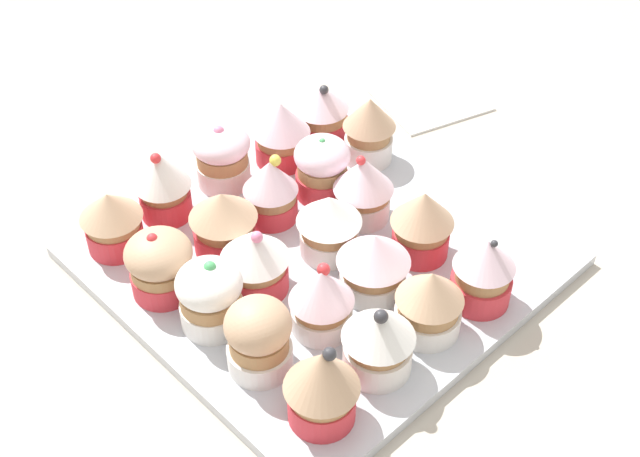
# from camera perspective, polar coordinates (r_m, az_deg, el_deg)

# --- Properties ---
(ground_plane) EXTENTS (1.80, 1.80, 0.03)m
(ground_plane) POSITION_cam_1_polar(r_m,az_deg,el_deg) (0.87, 0.00, -2.77)
(ground_plane) COLOR #B2A899
(baking_tray) EXTENTS (0.38, 0.38, 0.01)m
(baking_tray) POSITION_cam_1_polar(r_m,az_deg,el_deg) (0.85, 0.00, -1.78)
(baking_tray) COLOR silver
(baking_tray) RESTS_ON ground_plane
(cupcake_0) EXTENTS (0.06, 0.06, 0.08)m
(cupcake_0) POSITION_cam_1_polar(r_m,az_deg,el_deg) (0.69, 0.11, -10.14)
(cupcake_0) COLOR #D1333D
(cupcake_0) RESTS_ON baking_tray
(cupcake_1) EXTENTS (0.06, 0.06, 0.08)m
(cupcake_1) POSITION_cam_1_polar(r_m,az_deg,el_deg) (0.73, 3.85, -7.13)
(cupcake_1) COLOR white
(cupcake_1) RESTS_ON baking_tray
(cupcake_2) EXTENTS (0.06, 0.06, 0.07)m
(cupcake_2) POSITION_cam_1_polar(r_m,az_deg,el_deg) (0.76, 7.20, -4.71)
(cupcake_2) COLOR white
(cupcake_2) RESTS_ON baking_tray
(cupcake_3) EXTENTS (0.06, 0.06, 0.08)m
(cupcake_3) POSITION_cam_1_polar(r_m,az_deg,el_deg) (0.79, 10.63, -2.74)
(cupcake_3) COLOR #D1333D
(cupcake_3) RESTS_ON baking_tray
(cupcake_4) EXTENTS (0.06, 0.06, 0.07)m
(cupcake_4) POSITION_cam_1_polar(r_m,az_deg,el_deg) (0.73, -4.03, -7.07)
(cupcake_4) COLOR white
(cupcake_4) RESTS_ON baking_tray
(cupcake_5) EXTENTS (0.06, 0.06, 0.07)m
(cupcake_5) POSITION_cam_1_polar(r_m,az_deg,el_deg) (0.76, 0.10, -4.62)
(cupcake_5) COLOR white
(cupcake_5) RESTS_ON baking_tray
(cupcake_6) EXTENTS (0.07, 0.07, 0.07)m
(cupcake_6) POSITION_cam_1_polar(r_m,az_deg,el_deg) (0.79, 3.34, -2.29)
(cupcake_6) COLOR white
(cupcake_6) RESTS_ON baking_tray
(cupcake_7) EXTENTS (0.06, 0.06, 0.08)m
(cupcake_7) POSITION_cam_1_polar(r_m,az_deg,el_deg) (0.83, 6.69, 0.41)
(cupcake_7) COLOR #D1333D
(cupcake_7) RESTS_ON baking_tray
(cupcake_8) EXTENTS (0.06, 0.06, 0.07)m
(cupcake_8) POSITION_cam_1_polar(r_m,az_deg,el_deg) (0.77, -7.31, -4.25)
(cupcake_8) COLOR white
(cupcake_8) RESTS_ON baking_tray
(cupcake_9) EXTENTS (0.06, 0.06, 0.07)m
(cupcake_9) POSITION_cam_1_polar(r_m,az_deg,el_deg) (0.79, -4.28, -2.00)
(cupcake_9) COLOR #D1333D
(cupcake_9) RESTS_ON baking_tray
(cupcake_10) EXTENTS (0.06, 0.06, 0.07)m
(cupcake_10) POSITION_cam_1_polar(r_m,az_deg,el_deg) (0.83, 0.60, 0.35)
(cupcake_10) COLOR white
(cupcake_10) RESTS_ON baking_tray
(cupcake_11) EXTENTS (0.06, 0.06, 0.08)m
(cupcake_11) POSITION_cam_1_polar(r_m,az_deg,el_deg) (0.86, 2.86, 2.74)
(cupcake_11) COLOR white
(cupcake_11) RESTS_ON baking_tray
(cupcake_12) EXTENTS (0.06, 0.06, 0.07)m
(cupcake_12) POSITION_cam_1_polar(r_m,az_deg,el_deg) (0.80, -10.42, -2.28)
(cupcake_12) COLOR #D1333D
(cupcake_12) RESTS_ON baking_tray
(cupcake_13) EXTENTS (0.07, 0.07, 0.07)m
(cupcake_13) POSITION_cam_1_polar(r_m,az_deg,el_deg) (0.83, -6.33, 0.53)
(cupcake_13) COLOR #D1333D
(cupcake_13) RESTS_ON baking_tray
(cupcake_14) EXTENTS (0.06, 0.06, 0.07)m
(cupcake_14) POSITION_cam_1_polar(r_m,az_deg,el_deg) (0.87, -3.15, 2.65)
(cupcake_14) COLOR #D1333D
(cupcake_14) RESTS_ON baking_tray
(cupcake_15) EXTENTS (0.06, 0.06, 0.07)m
(cupcake_15) POSITION_cam_1_polar(r_m,az_deg,el_deg) (0.89, 0.14, 4.05)
(cupcake_15) COLOR #D1333D
(cupcake_15) RESTS_ON baking_tray
(cupcake_16) EXTENTS (0.06, 0.06, 0.08)m
(cupcake_16) POSITION_cam_1_polar(r_m,az_deg,el_deg) (0.94, 3.23, 6.57)
(cupcake_16) COLOR white
(cupcake_16) RESTS_ON baking_tray
(cupcake_17) EXTENTS (0.06, 0.06, 0.07)m
(cupcake_17) POSITION_cam_1_polar(r_m,az_deg,el_deg) (0.86, -13.45, 0.56)
(cupcake_17) COLOR #D1333D
(cupcake_17) RESTS_ON baking_tray
(cupcake_18) EXTENTS (0.06, 0.06, 0.08)m
(cupcake_18) POSITION_cam_1_polar(r_m,az_deg,el_deg) (0.88, -10.24, 2.94)
(cupcake_18) COLOR #D1333D
(cupcake_18) RESTS_ON baking_tray
(cupcake_19) EXTENTS (0.06, 0.06, 0.07)m
(cupcake_19) POSITION_cam_1_polar(r_m,az_deg,el_deg) (0.91, -6.24, 4.88)
(cupcake_19) COLOR white
(cupcake_19) RESTS_ON baking_tray
(cupcake_20) EXTENTS (0.06, 0.06, 0.07)m
(cupcake_20) POSITION_cam_1_polar(r_m,az_deg,el_deg) (0.94, -2.52, 6.35)
(cupcake_20) COLOR #D1333D
(cupcake_20) RESTS_ON baking_tray
(cupcake_21) EXTENTS (0.06, 0.06, 0.07)m
(cupcake_21) POSITION_cam_1_polar(r_m,az_deg,el_deg) (0.98, 0.09, 7.71)
(cupcake_21) COLOR #D1333D
(cupcake_21) RESTS_ON baking_tray
(napkin) EXTENTS (0.14, 0.13, 0.01)m
(napkin) POSITION_cam_1_polar(r_m,az_deg,el_deg) (1.08, 7.26, 8.40)
(napkin) COLOR white
(napkin) RESTS_ON ground_plane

